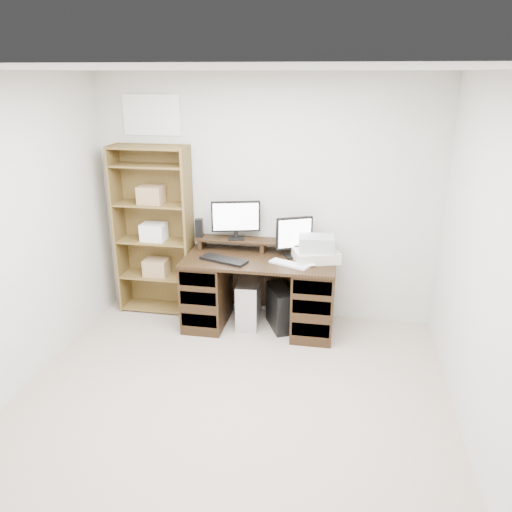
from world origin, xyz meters
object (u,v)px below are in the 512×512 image
(desk, at_px, (260,291))
(bookshelf, at_px, (155,230))
(tower_black, at_px, (280,308))
(tower_silver, at_px, (249,302))
(monitor_wide, at_px, (236,218))
(printer, at_px, (316,255))
(monitor_small, at_px, (294,235))

(desk, bearing_deg, bookshelf, 169.69)
(tower_black, bearing_deg, desk, 158.07)
(tower_silver, xyz_separation_m, tower_black, (0.33, -0.04, -0.03))
(desk, relative_size, monitor_wide, 3.07)
(printer, bearing_deg, bookshelf, 154.95)
(desk, height_order, tower_black, desk)
(bookshelf, bearing_deg, desk, -10.31)
(printer, distance_m, tower_silver, 0.88)
(printer, bearing_deg, monitor_small, 141.47)
(tower_silver, bearing_deg, tower_black, -10.39)
(desk, height_order, printer, printer)
(monitor_wide, xyz_separation_m, bookshelf, (-0.88, -0.00, -0.17))
(monitor_small, bearing_deg, monitor_wide, 146.62)
(desk, relative_size, tower_silver, 3.11)
(desk, distance_m, tower_black, 0.27)
(tower_black, bearing_deg, tower_silver, 149.00)
(monitor_small, relative_size, tower_silver, 0.84)
(monitor_small, relative_size, printer, 0.96)
(monitor_wide, bearing_deg, tower_black, -36.75)
(tower_black, bearing_deg, bookshelf, 147.39)
(printer, bearing_deg, tower_black, 165.57)
(monitor_small, distance_m, printer, 0.29)
(desk, distance_m, printer, 0.69)
(monitor_wide, relative_size, tower_silver, 1.01)
(monitor_small, height_order, bookshelf, bookshelf)
(bookshelf, bearing_deg, monitor_wide, 0.09)
(tower_silver, relative_size, tower_black, 1.03)
(tower_black, relative_size, bookshelf, 0.26)
(monitor_wide, xyz_separation_m, printer, (0.84, -0.18, -0.29))
(desk, height_order, bookshelf, bookshelf)
(desk, distance_m, bookshelf, 1.30)
(monitor_small, height_order, tower_black, monitor_small)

